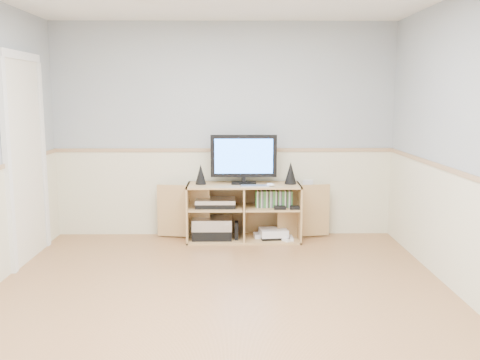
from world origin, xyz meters
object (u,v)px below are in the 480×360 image
keyboard (255,186)px  game_consoles (272,234)px  media_cabinet (244,210)px  monitor (244,157)px

keyboard → game_consoles: 0.64m
media_cabinet → monitor: size_ratio=2.68×
media_cabinet → monitor: (-0.00, -0.01, 0.62)m
media_cabinet → keyboard: size_ratio=6.42×
keyboard → game_consoles: bearing=30.1°
media_cabinet → game_consoles: media_cabinet is taller
media_cabinet → monitor: bearing=-90.0°
media_cabinet → game_consoles: (0.33, -0.07, -0.26)m
monitor → game_consoles: monitor is taller
media_cabinet → monitor: monitor is taller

